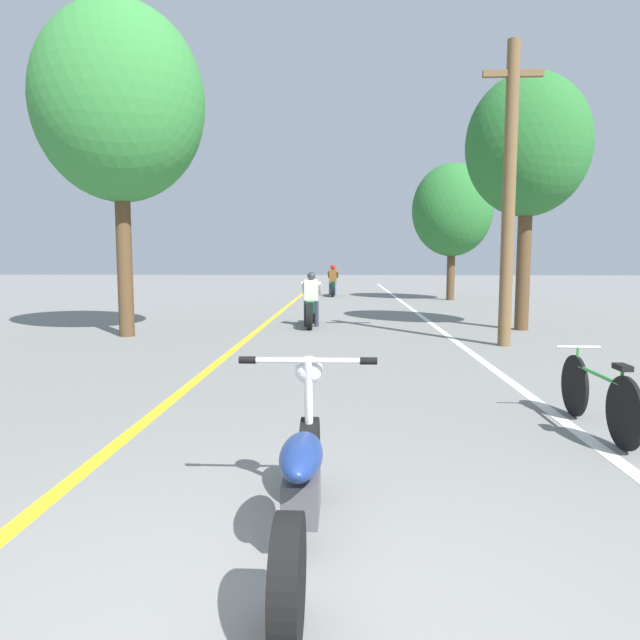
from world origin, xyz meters
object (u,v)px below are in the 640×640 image
(roadside_tree_right_near, at_px, (528,147))
(utility_pole, at_px, (509,192))
(motorcycle_foreground, at_px, (302,481))
(motorcycle_rider_far, at_px, (333,284))
(roadside_tree_left, at_px, (119,104))
(bicycle_parked, at_px, (598,395))
(motorcycle_rider_lead, at_px, (311,306))
(roadside_tree_right_far, at_px, (452,210))

(roadside_tree_right_near, bearing_deg, utility_pole, -113.35)
(roadside_tree_right_near, bearing_deg, motorcycle_foreground, -112.87)
(motorcycle_foreground, height_order, motorcycle_rider_far, motorcycle_rider_far)
(roadside_tree_left, height_order, bicycle_parked, roadside_tree_left)
(utility_pole, relative_size, roadside_tree_right_near, 0.96)
(motorcycle_rider_far, bearing_deg, motorcycle_rider_lead, -91.37)
(roadside_tree_right_far, bearing_deg, motorcycle_rider_lead, -118.45)
(utility_pole, bearing_deg, motorcycle_rider_lead, 141.88)
(motorcycle_foreground, bearing_deg, bicycle_parked, 41.56)
(roadside_tree_left, relative_size, motorcycle_rider_lead, 3.32)
(utility_pole, height_order, roadside_tree_left, roadside_tree_left)
(motorcycle_foreground, distance_m, motorcycle_rider_far, 22.88)
(roadside_tree_right_near, height_order, roadside_tree_left, roadside_tree_left)
(roadside_tree_right_far, bearing_deg, motorcycle_foreground, -102.58)
(roadside_tree_left, distance_m, motorcycle_rider_lead, 6.17)
(roadside_tree_right_near, height_order, motorcycle_rider_far, roadside_tree_right_near)
(utility_pole, bearing_deg, bicycle_parked, -96.57)
(motorcycle_rider_lead, height_order, motorcycle_rider_far, motorcycle_rider_far)
(roadside_tree_left, bearing_deg, motorcycle_foreground, -63.43)
(motorcycle_rider_far, bearing_deg, motorcycle_foreground, -89.24)
(utility_pole, distance_m, motorcycle_rider_far, 15.60)
(roadside_tree_right_far, relative_size, motorcycle_foreground, 2.66)
(roadside_tree_right_near, relative_size, roadside_tree_right_far, 1.07)
(roadside_tree_right_near, bearing_deg, roadside_tree_right_far, 89.05)
(roadside_tree_right_near, relative_size, bicycle_parked, 3.39)
(roadside_tree_left, bearing_deg, motorcycle_rider_far, 73.37)
(utility_pole, bearing_deg, roadside_tree_right_far, 84.26)
(roadside_tree_right_far, height_order, bicycle_parked, roadside_tree_right_far)
(utility_pole, xyz_separation_m, roadside_tree_right_near, (1.10, 2.54, 1.31))
(utility_pole, xyz_separation_m, motorcycle_foreground, (-3.30, -7.89, -2.51))
(motorcycle_rider_lead, xyz_separation_m, motorcycle_rider_far, (0.29, 11.93, 0.03))
(utility_pole, bearing_deg, motorcycle_foreground, -112.71)
(bicycle_parked, bearing_deg, utility_pole, 83.43)
(utility_pole, xyz_separation_m, motorcycle_rider_far, (-3.61, 14.99, -2.37))
(roadside_tree_left, relative_size, motorcycle_rider_far, 3.24)
(roadside_tree_right_near, distance_m, roadside_tree_left, 9.02)
(motorcycle_foreground, relative_size, bicycle_parked, 1.20)
(motorcycle_foreground, bearing_deg, utility_pole, 67.29)
(motorcycle_rider_lead, bearing_deg, roadside_tree_right_near, -5.85)
(roadside_tree_right_far, bearing_deg, roadside_tree_right_near, -90.95)
(utility_pole, distance_m, bicycle_parked, 6.12)
(roadside_tree_right_far, relative_size, motorcycle_rider_far, 2.57)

